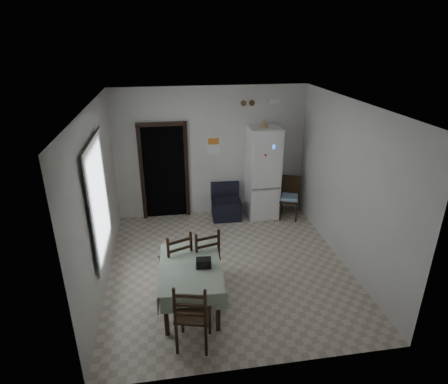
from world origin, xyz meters
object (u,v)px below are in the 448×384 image
dining_table (191,285)px  dining_chair_near_head (193,313)px  navy_seat (226,202)px  dining_chair_far_right (204,254)px  fridge (263,173)px  corner_chair (290,198)px  dining_chair_far_left (176,258)px

dining_table → dining_chair_near_head: 0.81m
navy_seat → dining_chair_near_head: 3.81m
dining_chair_far_right → dining_chair_near_head: size_ratio=0.99×
fridge → dining_chair_near_head: 4.14m
corner_chair → dining_chair_far_left: 3.35m
navy_seat → corner_chair: 1.42m
navy_seat → dining_chair_near_head: size_ratio=0.74×
fridge → dining_table: 3.47m
fridge → dining_chair_far_right: (-1.58, -2.28, -0.52)m
corner_chair → fridge: bearing=179.1°
corner_chair → dining_chair_far_left: bearing=-119.5°
dining_chair_far_left → dining_chair_far_right: dining_chair_far_left is taller
dining_chair_near_head → dining_chair_far_left: bearing=-68.9°
navy_seat → dining_chair_far_left: size_ratio=0.74×
corner_chair → dining_chair_near_head: (-2.45, -3.41, 0.04)m
dining_chair_far_left → dining_chair_far_right: (0.46, 0.05, -0.01)m
navy_seat → dining_chair_far_left: (-1.23, -2.34, 0.14)m
dining_chair_far_left → navy_seat: bearing=-139.2°
dining_chair_far_right → dining_chair_near_head: (-0.29, -1.38, 0.01)m
dining_table → dining_chair_near_head: size_ratio=1.31×
fridge → dining_chair_near_head: bearing=-118.7°
dining_chair_near_head → corner_chair: bearing=-111.8°
fridge → navy_seat: 1.04m
fridge → corner_chair: (0.58, -0.24, -0.55)m
navy_seat → dining_chair_far_left: dining_chair_far_left is taller
fridge → dining_chair_far_right: fridge is taller
dining_chair_far_right → navy_seat: bearing=-122.7°
dining_chair_far_left → dining_table: bearing=89.3°
fridge → dining_chair_far_right: size_ratio=2.00×
fridge → corner_chair: bearing=-24.4°
navy_seat → dining_chair_far_left: 2.64m
corner_chair → dining_chair_far_right: dining_chair_far_right is taller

